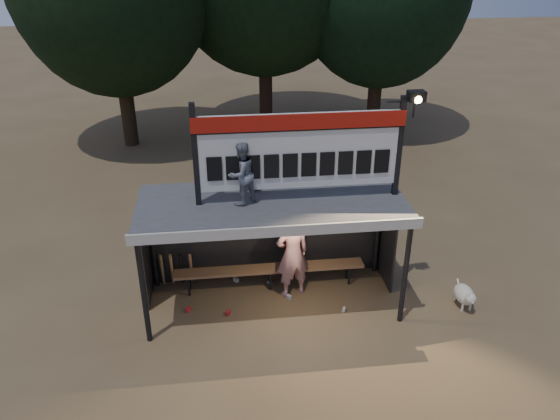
# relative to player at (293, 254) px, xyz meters

# --- Properties ---
(ground) EXTENTS (80.00, 80.00, 0.00)m
(ground) POSITION_rel_player_xyz_m (-0.44, -0.24, -0.98)
(ground) COLOR brown
(ground) RESTS_ON ground
(player) EXTENTS (0.82, 0.65, 1.96)m
(player) POSITION_rel_player_xyz_m (0.00, 0.00, 0.00)
(player) COLOR silver
(player) RESTS_ON ground
(child_a) EXTENTS (0.73, 0.71, 1.18)m
(child_a) POSITION_rel_player_xyz_m (-0.99, -0.30, 1.93)
(child_a) COLOR slate
(child_a) RESTS_ON dugout_shelter
(child_b) EXTENTS (0.63, 0.63, 1.11)m
(child_b) POSITION_rel_player_xyz_m (-0.75, 0.36, 1.89)
(child_b) COLOR #A72119
(child_b) RESTS_ON dugout_shelter
(dugout_shelter) EXTENTS (5.10, 2.08, 2.32)m
(dugout_shelter) POSITION_rel_player_xyz_m (-0.44, 0.01, 0.87)
(dugout_shelter) COLOR #3D3D3F
(dugout_shelter) RESTS_ON ground
(scoreboard_assembly) EXTENTS (4.10, 0.27, 1.99)m
(scoreboard_assembly) POSITION_rel_player_xyz_m (0.12, -0.25, 2.35)
(scoreboard_assembly) COLOR black
(scoreboard_assembly) RESTS_ON dugout_shelter
(bench) EXTENTS (4.00, 0.35, 0.48)m
(bench) POSITION_rel_player_xyz_m (-0.44, 0.31, -0.54)
(bench) COLOR brown
(bench) RESTS_ON ground
(dog) EXTENTS (0.36, 0.81, 0.49)m
(dog) POSITION_rel_player_xyz_m (3.38, -0.86, -0.70)
(dog) COLOR beige
(dog) RESTS_ON ground
(bats) EXTENTS (0.68, 0.35, 0.84)m
(bats) POSITION_rel_player_xyz_m (-2.39, 0.58, -0.55)
(bats) COLOR olive
(bats) RESTS_ON ground
(litter) EXTENTS (3.21, 1.51, 0.08)m
(litter) POSITION_rel_player_xyz_m (-0.75, 0.04, -0.94)
(litter) COLOR red
(litter) RESTS_ON ground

